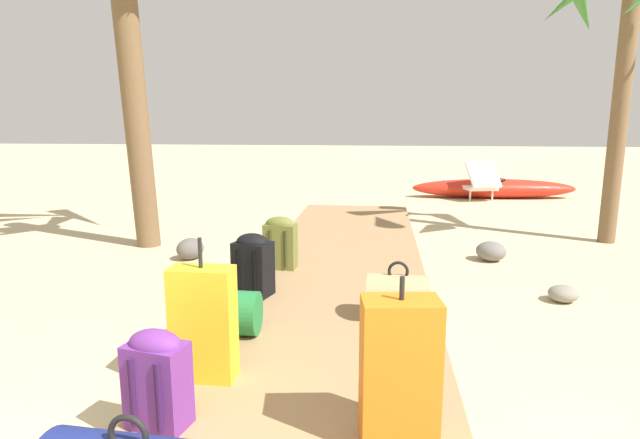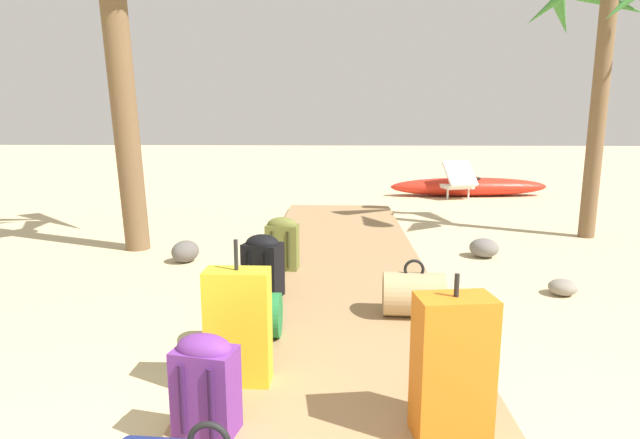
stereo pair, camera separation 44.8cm
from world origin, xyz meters
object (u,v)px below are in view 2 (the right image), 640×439
(palm_tree_far_right, at_px, (607,10))
(lounge_chair, at_px, (449,181))
(backpack_olive, at_px, (282,242))
(backpack_purple, at_px, (205,382))
(suitcase_orange, at_px, (452,367))
(suitcase_yellow, at_px, (238,327))
(kayak, at_px, (469,187))
(duffel_bag_tan, at_px, (413,294))
(backpack_black, at_px, (263,264))
(duffel_bag_green, at_px, (246,314))

(palm_tree_far_right, xyz_separation_m, lounge_chair, (-1.06, 3.99, -2.69))
(backpack_olive, bearing_deg, backpack_purple, -91.38)
(suitcase_orange, height_order, suitcase_yellow, suitcase_yellow)
(palm_tree_far_right, bearing_deg, backpack_olive, -154.22)
(kayak, bearing_deg, lounge_chair, -168.54)
(suitcase_yellow, relative_size, duffel_bag_tan, 1.76)
(backpack_olive, xyz_separation_m, backpack_purple, (-0.07, -2.89, -0.02))
(palm_tree_far_right, bearing_deg, backpack_black, -145.66)
(backpack_olive, distance_m, backpack_purple, 2.89)
(backpack_black, height_order, lounge_chair, lounge_chair)
(duffel_bag_green, height_order, suitcase_orange, suitcase_orange)
(duffel_bag_green, bearing_deg, kayak, 65.68)
(kayak, bearing_deg, duffel_bag_green, -114.32)
(duffel_bag_green, xyz_separation_m, backpack_black, (-0.00, 0.86, 0.13))
(backpack_purple, bearing_deg, backpack_olive, 88.62)
(duffel_bag_tan, height_order, kayak, duffel_bag_tan)
(backpack_black, xyz_separation_m, palm_tree_far_right, (4.11, 2.81, 2.64))
(suitcase_yellow, height_order, backpack_purple, suitcase_yellow)
(backpack_purple, relative_size, kayak, 0.15)
(backpack_olive, relative_size, backpack_purple, 1.07)
(suitcase_orange, bearing_deg, palm_tree_far_right, 58.97)
(duffel_bag_green, distance_m, backpack_purple, 1.17)
(backpack_black, height_order, backpack_purple, backpack_black)
(duffel_bag_green, bearing_deg, backpack_olive, 87.37)
(suitcase_yellow, xyz_separation_m, palm_tree_far_right, (4.03, 4.32, 2.59))
(suitcase_yellow, bearing_deg, backpack_purple, -97.37)
(backpack_olive, xyz_separation_m, lounge_chair, (2.97, 5.94, -0.04))
(duffel_bag_green, xyz_separation_m, suitcase_orange, (1.21, -1.15, 0.20))
(suitcase_orange, bearing_deg, kayak, 75.59)
(lounge_chair, bearing_deg, kayak, 11.46)
(lounge_chair, bearing_deg, suitcase_orange, -101.80)
(backpack_purple, relative_size, duffel_bag_tan, 1.04)
(backpack_black, bearing_deg, palm_tree_far_right, 34.34)
(duffel_bag_green, relative_size, backpack_purple, 0.97)
(backpack_purple, distance_m, lounge_chair, 9.33)
(duffel_bag_tan, xyz_separation_m, palm_tree_far_right, (2.85, 3.21, 2.76))
(duffel_bag_green, height_order, backpack_black, backpack_black)
(backpack_purple, height_order, palm_tree_far_right, palm_tree_far_right)
(backpack_olive, distance_m, kayak, 6.93)
(backpack_black, bearing_deg, suitcase_orange, -58.85)
(backpack_purple, bearing_deg, duffel_bag_green, 90.47)
(backpack_black, relative_size, palm_tree_far_right, 0.15)
(backpack_black, height_order, duffel_bag_tan, backpack_black)
(backpack_black, xyz_separation_m, backpack_purple, (0.01, -2.02, -0.02))
(backpack_purple, distance_m, palm_tree_far_right, 6.88)
(backpack_olive, bearing_deg, kayak, 60.42)
(suitcase_orange, bearing_deg, lounge_chair, 78.20)
(lounge_chair, xyz_separation_m, kayak, (0.45, 0.09, -0.13))
(backpack_black, bearing_deg, backpack_olive, 84.74)
(suitcase_orange, xyz_separation_m, backpack_purple, (-1.20, -0.02, -0.09))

